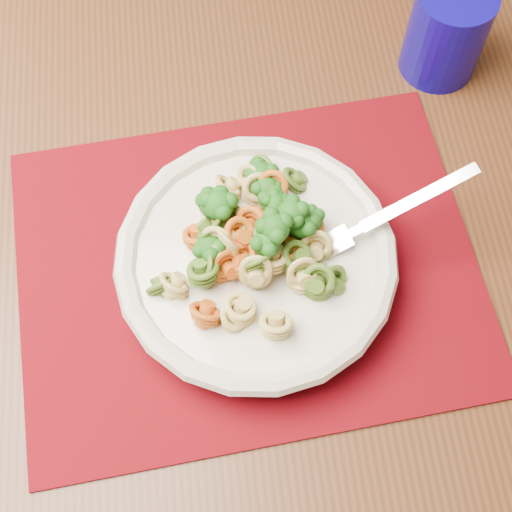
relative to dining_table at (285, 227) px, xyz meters
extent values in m
cube|color=#4A2A14|center=(0.00, 0.00, 0.06)|extent=(1.57, 1.03, 0.04)
cube|color=#57030B|center=(-0.05, -0.08, 0.09)|extent=(0.44, 0.35, 0.00)
cylinder|color=beige|center=(-0.04, -0.09, 0.09)|extent=(0.11, 0.11, 0.01)
cylinder|color=beige|center=(-0.04, -0.09, 0.11)|extent=(0.23, 0.23, 0.03)
torus|color=beige|center=(-0.04, -0.09, 0.13)|extent=(0.25, 0.25, 0.02)
cylinder|color=#0B056F|center=(0.18, 0.13, 0.13)|extent=(0.08, 0.08, 0.10)
camera|label=1|loc=(-0.08, -0.35, 0.69)|focal=50.00mm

